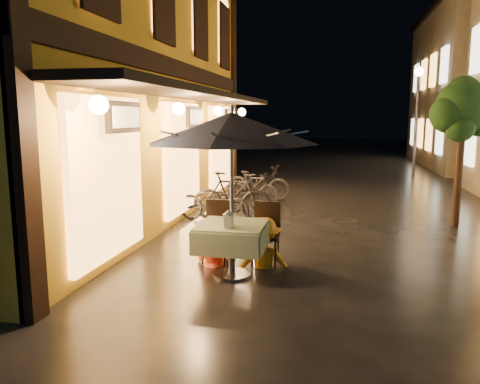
% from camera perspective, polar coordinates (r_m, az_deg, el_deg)
% --- Properties ---
extents(ground, '(90.00, 90.00, 0.00)m').
position_cam_1_polar(ground, '(6.31, 12.20, -12.49)').
color(ground, black).
rests_on(ground, ground).
extents(west_building, '(5.90, 11.40, 7.40)m').
position_cam_1_polar(west_building, '(11.43, -18.61, 15.77)').
color(west_building, gold).
rests_on(west_building, ground).
extents(street_tree, '(1.43, 1.20, 3.15)m').
position_cam_1_polar(street_tree, '(10.69, 25.62, 8.90)').
color(street_tree, black).
rests_on(street_tree, ground).
extents(streetlamp_far, '(0.36, 0.36, 4.23)m').
position_cam_1_polar(streetlamp_far, '(20.12, 20.80, 10.33)').
color(streetlamp_far, '#59595E').
rests_on(streetlamp_far, ground).
extents(cafe_table, '(0.99, 0.99, 0.78)m').
position_cam_1_polar(cafe_table, '(6.80, -1.01, -5.49)').
color(cafe_table, '#59595E').
rests_on(cafe_table, ground).
extents(patio_umbrella, '(2.44, 2.44, 2.46)m').
position_cam_1_polar(patio_umbrella, '(6.58, -1.05, 7.79)').
color(patio_umbrella, '#59595E').
rests_on(patio_umbrella, ground).
extents(cafe_chair_left, '(0.42, 0.42, 0.97)m').
position_cam_1_polar(cafe_chair_left, '(7.59, -2.76, -4.31)').
color(cafe_chair_left, black).
rests_on(cafe_chair_left, ground).
extents(cafe_chair_right, '(0.42, 0.42, 0.97)m').
position_cam_1_polar(cafe_chair_right, '(7.44, 3.24, -4.59)').
color(cafe_chair_right, black).
rests_on(cafe_chair_right, ground).
extents(table_lantern, '(0.16, 0.16, 0.25)m').
position_cam_1_polar(table_lantern, '(6.51, -1.44, -3.14)').
color(table_lantern, white).
rests_on(table_lantern, cafe_table).
extents(person_orange, '(0.80, 0.70, 1.39)m').
position_cam_1_polar(person_orange, '(7.37, -3.19, -3.47)').
color(person_orange, '#EE5A31').
rests_on(person_orange, ground).
extents(person_yellow, '(1.07, 0.77, 1.49)m').
position_cam_1_polar(person_yellow, '(7.22, 2.89, -3.32)').
color(person_yellow, orange).
rests_on(person_yellow, ground).
extents(bicycle_0, '(1.79, 0.91, 0.90)m').
position_cam_1_polar(bicycle_0, '(10.33, -3.23, -1.20)').
color(bicycle_0, black).
rests_on(bicycle_0, ground).
extents(bicycle_1, '(1.83, 0.59, 1.09)m').
position_cam_1_polar(bicycle_1, '(10.44, -1.01, -0.54)').
color(bicycle_1, black).
rests_on(bicycle_1, ground).
extents(bicycle_2, '(1.65, 0.86, 0.83)m').
position_cam_1_polar(bicycle_2, '(11.33, -0.08, -0.45)').
color(bicycle_2, black).
rests_on(bicycle_2, ground).
extents(bicycle_3, '(1.53, 0.78, 0.89)m').
position_cam_1_polar(bicycle_3, '(12.33, 1.55, 0.48)').
color(bicycle_3, black).
rests_on(bicycle_3, ground).
extents(bicycle_4, '(1.92, 0.94, 0.97)m').
position_cam_1_polar(bicycle_4, '(13.16, 2.25, 1.21)').
color(bicycle_4, black).
rests_on(bicycle_4, ground).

